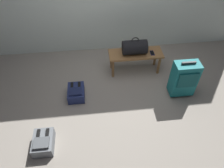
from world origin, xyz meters
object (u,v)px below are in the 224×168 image
object	(u,v)px
duffel_bag_black	(135,47)
backpack_navy	(76,93)
backpack_grey	(43,142)
bench	(135,56)
suitcase_upright_teal	(184,79)
cell_phone	(152,53)

from	to	relation	value
duffel_bag_black	backpack_navy	xyz separation A→B (m)	(-1.10, -0.57, -0.46)
backpack_grey	bench	bearing A→B (deg)	43.08
bench	suitcase_upright_teal	xyz separation A→B (m)	(0.68, -0.71, 0.01)
backpack_navy	bench	bearing A→B (deg)	26.76
bench	backpack_navy	size ratio (longest dim) A/B	2.63
cell_phone	backpack_navy	xyz separation A→B (m)	(-1.43, -0.53, -0.33)
bench	cell_phone	distance (m)	0.31
suitcase_upright_teal	bench	bearing A→B (deg)	133.97
backpack_navy	suitcase_upright_teal	bearing A→B (deg)	-4.28
bench	suitcase_upright_teal	world-z (taller)	suitcase_upright_teal
cell_phone	backpack_navy	bearing A→B (deg)	-159.63
duffel_bag_black	backpack_navy	bearing A→B (deg)	-152.60
duffel_bag_black	cell_phone	size ratio (longest dim) A/B	3.06
cell_phone	backpack_grey	world-z (taller)	cell_phone
cell_phone	suitcase_upright_teal	size ratio (longest dim) A/B	0.20
duffel_bag_black	backpack_grey	xyz separation A→B (m)	(-1.55, -1.48, -0.46)
bench	backpack_navy	distance (m)	1.29
duffel_bag_black	cell_phone	distance (m)	0.36
backpack_navy	backpack_grey	size ratio (longest dim) A/B	1.00
duffel_bag_black	suitcase_upright_teal	bearing A→B (deg)	-44.75
bench	suitcase_upright_teal	size ratio (longest dim) A/B	1.40
cell_phone	backpack_navy	distance (m)	1.56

